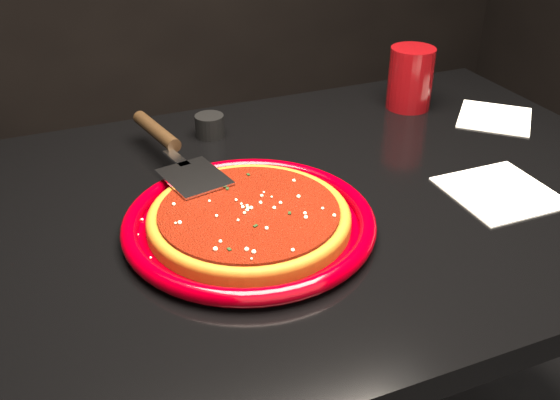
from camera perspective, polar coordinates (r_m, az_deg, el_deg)
The scene contains 12 objects.
table at distance 1.22m, azimuth 2.13°, elevation -14.79°, with size 1.20×0.80×0.75m, color black.
plate at distance 0.89m, azimuth -2.82°, elevation -2.03°, with size 0.36×0.36×0.03m, color #6C0007.
pizza_crust at distance 0.89m, azimuth -2.83°, elevation -1.81°, with size 0.29×0.29×0.01m, color brown.
pizza_crust_rim at distance 0.89m, azimuth -2.84°, elevation -1.41°, with size 0.29×0.29×0.02m, color brown.
pizza_sauce at distance 0.88m, azimuth -2.85°, elevation -1.13°, with size 0.26×0.26×0.01m, color #661307.
parmesan_dusting at distance 0.88m, azimuth -2.86°, elevation -0.73°, with size 0.25×0.25×0.01m, color #FEF2C9, non-canonical shape.
basil_flecks at distance 0.88m, azimuth -2.86°, elevation -0.79°, with size 0.23×0.23×0.00m, color black, non-canonical shape.
pizza_server at distance 1.04m, azimuth -9.61°, elevation 4.62°, with size 0.10×0.36×0.03m, color silver, non-canonical shape.
cup at distance 1.31m, azimuth 11.83°, elevation 10.84°, with size 0.09×0.09×0.12m, color maroon.
napkin_a at distance 1.05m, azimuth 19.46°, elevation 0.70°, with size 0.16×0.16×0.00m, color silver.
napkin_b at distance 1.32m, azimuth 19.04°, elevation 7.14°, with size 0.14×0.15×0.00m, color silver.
ramekin at distance 1.18m, azimuth -6.44°, elevation 6.76°, with size 0.05×0.05×0.04m, color black.
Camera 1 is at (-0.37, -0.77, 1.25)m, focal length 40.00 mm.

